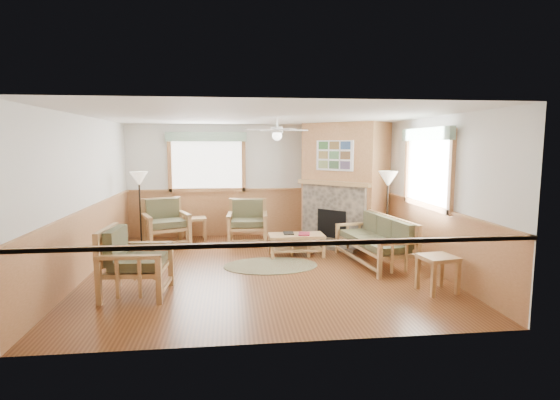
{
  "coord_description": "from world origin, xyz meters",
  "views": [
    {
      "loc": [
        -0.56,
        -7.64,
        2.21
      ],
      "look_at": [
        0.4,
        0.7,
        1.15
      ],
      "focal_mm": 28.0,
      "sensor_mm": 36.0,
      "label": 1
    }
  ],
  "objects": [
    {
      "name": "wainscot",
      "position": [
        0.0,
        0.0,
        0.55
      ],
      "size": [
        6.0,
        6.0,
        1.1
      ],
      "primitive_type": null,
      "color": "#AA7245",
      "rests_on": "floor"
    },
    {
      "name": "sofa",
      "position": [
        2.1,
        0.11,
        0.44
      ],
      "size": [
        1.99,
        1.04,
        0.88
      ],
      "primitive_type": null,
      "rotation": [
        0.0,
        0.0,
        -1.43
      ],
      "color": "#A87F4E",
      "rests_on": "floor"
    },
    {
      "name": "wall_left",
      "position": [
        -3.0,
        0.0,
        1.35
      ],
      "size": [
        0.02,
        6.0,
        2.7
      ],
      "primitive_type": "cube",
      "color": "silver",
      "rests_on": "floor"
    },
    {
      "name": "wall_front",
      "position": [
        0.0,
        -3.0,
        1.35
      ],
      "size": [
        6.0,
        0.02,
        2.7
      ],
      "primitive_type": "cube",
      "color": "silver",
      "rests_on": "floor"
    },
    {
      "name": "window_right",
      "position": [
        2.96,
        -0.2,
        2.53
      ],
      "size": [
        0.16,
        1.9,
        1.5
      ],
      "primitive_type": null,
      "color": "white",
      "rests_on": "wall_right"
    },
    {
      "name": "coffee_table",
      "position": [
        0.75,
        0.83,
        0.22
      ],
      "size": [
        1.1,
        0.56,
        0.44
      ],
      "primitive_type": null,
      "rotation": [
        0.0,
        0.0,
        0.01
      ],
      "color": "#A87F4E",
      "rests_on": "floor"
    },
    {
      "name": "armchair_left",
      "position": [
        -1.95,
        -1.18,
        0.51
      ],
      "size": [
        0.96,
        0.96,
        1.01
      ],
      "primitive_type": null,
      "rotation": [
        0.0,
        0.0,
        1.5
      ],
      "color": "#A87F4E",
      "rests_on": "floor"
    },
    {
      "name": "book_dark",
      "position": [
        0.6,
        0.9,
        0.46
      ],
      "size": [
        0.21,
        0.28,
        0.03
      ],
      "primitive_type": "cube",
      "rotation": [
        0.0,
        0.0,
        -0.04
      ],
      "color": "black",
      "rests_on": "coffee_table"
    },
    {
      "name": "ceiling",
      "position": [
        0.0,
        0.0,
        2.7
      ],
      "size": [
        6.0,
        6.0,
        0.01
      ],
      "primitive_type": "cube",
      "color": "white",
      "rests_on": "floor"
    },
    {
      "name": "window_back",
      "position": [
        -1.1,
        2.96,
        2.53
      ],
      "size": [
        1.9,
        0.16,
        1.5
      ],
      "primitive_type": null,
      "color": "white",
      "rests_on": "wall_back"
    },
    {
      "name": "armchair_back_left",
      "position": [
        -1.98,
        2.08,
        0.51
      ],
      "size": [
        1.17,
        1.17,
        1.02
      ],
      "primitive_type": null,
      "rotation": [
        0.0,
        0.0,
        0.37
      ],
      "color": "#A87F4E",
      "rests_on": "floor"
    },
    {
      "name": "armchair_back_right",
      "position": [
        -0.18,
        2.08,
        0.49
      ],
      "size": [
        0.93,
        0.93,
        0.98
      ],
      "primitive_type": null,
      "rotation": [
        0.0,
        0.0,
        -0.07
      ],
      "color": "#A87F4E",
      "rests_on": "floor"
    },
    {
      "name": "end_table_sofa",
      "position": [
        2.53,
        -1.56,
        0.28
      ],
      "size": [
        0.57,
        0.55,
        0.56
      ],
      "primitive_type": null,
      "rotation": [
        0.0,
        0.0,
        0.16
      ],
      "color": "#A87F4E",
      "rests_on": "floor"
    },
    {
      "name": "book_red",
      "position": [
        0.9,
        0.78,
        0.47
      ],
      "size": [
        0.27,
        0.34,
        0.03
      ],
      "primitive_type": "cube",
      "rotation": [
        0.0,
        0.0,
        -0.2
      ],
      "color": "maroon",
      "rests_on": "coffee_table"
    },
    {
      "name": "wall_back",
      "position": [
        0.0,
        3.0,
        1.35
      ],
      "size": [
        6.0,
        0.02,
        2.7
      ],
      "primitive_type": "cube",
      "color": "silver",
      "rests_on": "floor"
    },
    {
      "name": "wall_right",
      "position": [
        3.0,
        0.0,
        1.35
      ],
      "size": [
        0.02,
        6.0,
        2.7
      ],
      "primitive_type": "cube",
      "color": "silver",
      "rests_on": "floor"
    },
    {
      "name": "floor",
      "position": [
        0.0,
        0.0,
        -0.01
      ],
      "size": [
        6.0,
        6.0,
        0.01
      ],
      "primitive_type": "cube",
      "color": "brown",
      "rests_on": "ground"
    },
    {
      "name": "fireplace",
      "position": [
        2.05,
        2.05,
        1.35
      ],
      "size": [
        3.11,
        3.11,
        2.7
      ],
      "primitive_type": null,
      "rotation": [
        0.0,
        0.0,
        -0.79
      ],
      "color": "#AA7245",
      "rests_on": "floor"
    },
    {
      "name": "ceiling_fan",
      "position": [
        0.3,
        0.3,
        2.66
      ],
      "size": [
        1.59,
        1.59,
        0.36
      ],
      "primitive_type": null,
      "rotation": [
        0.0,
        0.0,
        0.35
      ],
      "color": "white",
      "rests_on": "ceiling"
    },
    {
      "name": "braided_rug",
      "position": [
        0.16,
        0.14,
        0.01
      ],
      "size": [
        2.05,
        2.05,
        0.01
      ],
      "primitive_type": "cylinder",
      "rotation": [
        0.0,
        0.0,
        -0.21
      ],
      "color": "brown",
      "rests_on": "floor"
    },
    {
      "name": "end_table_chairs",
      "position": [
        -1.37,
        2.54,
        0.27
      ],
      "size": [
        0.53,
        0.52,
        0.53
      ],
      "primitive_type": null,
      "rotation": [
        0.0,
        0.0,
        0.13
      ],
      "color": "#A87F4E",
      "rests_on": "floor"
    },
    {
      "name": "floor_lamp_left",
      "position": [
        -2.5,
        1.98,
        0.83
      ],
      "size": [
        0.43,
        0.43,
        1.65
      ],
      "primitive_type": null,
      "rotation": [
        0.0,
        0.0,
        -0.16
      ],
      "color": "black",
      "rests_on": "floor"
    },
    {
      "name": "footstool",
      "position": [
        0.87,
        0.88,
        0.18
      ],
      "size": [
        0.53,
        0.53,
        0.36
      ],
      "primitive_type": null,
      "rotation": [
        0.0,
        0.0,
        -0.36
      ],
      "color": "#A87F4E",
      "rests_on": "floor"
    },
    {
      "name": "floor_lamp_right",
      "position": [
        2.55,
        0.67,
        0.85
      ],
      "size": [
        0.43,
        0.43,
        1.71
      ],
      "primitive_type": null,
      "rotation": [
        0.0,
        0.0,
        -0.12
      ],
      "color": "black",
      "rests_on": "floor"
    }
  ]
}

